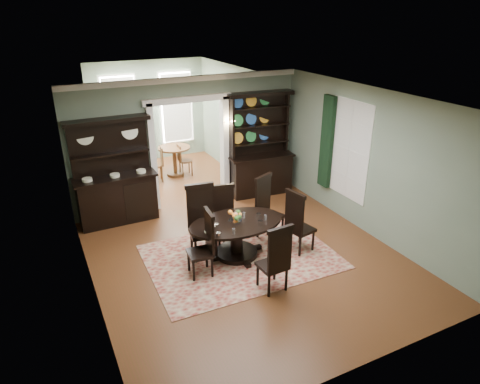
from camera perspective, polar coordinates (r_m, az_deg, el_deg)
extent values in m
cube|color=#5B2D17|center=(8.20, 1.04, -8.98)|extent=(5.50, 6.00, 0.01)
cube|color=silver|center=(7.06, 1.22, 12.08)|extent=(5.50, 6.00, 0.01)
cube|color=gray|center=(6.80, -19.96, -3.25)|extent=(0.01, 6.00, 3.00)
cube|color=gray|center=(9.03, 16.85, 3.74)|extent=(0.01, 6.00, 3.00)
cube|color=gray|center=(5.34, 16.39, -10.46)|extent=(5.50, 0.01, 3.00)
cube|color=gray|center=(9.68, -17.02, 5.03)|extent=(1.85, 0.01, 3.00)
cube|color=gray|center=(10.82, 2.39, 7.94)|extent=(1.85, 0.01, 3.00)
cube|color=gray|center=(9.82, -7.15, 13.66)|extent=(1.80, 0.01, 0.50)
cube|color=silver|center=(9.74, -7.10, 14.71)|extent=(5.50, 0.10, 0.12)
cube|color=#5B2D17|center=(12.17, -9.30, 1.95)|extent=(3.50, 3.50, 0.01)
cube|color=silver|center=(11.43, -10.31, 16.11)|extent=(3.50, 3.50, 0.01)
cube|color=gray|center=(11.35, -18.29, 7.52)|extent=(0.01, 3.50, 3.00)
cube|color=gray|center=(12.30, -1.88, 9.85)|extent=(0.01, 3.50, 3.00)
cube|color=gray|center=(13.35, -12.06, 10.44)|extent=(3.50, 0.01, 3.00)
cube|color=silver|center=(13.11, -15.65, 10.09)|extent=(1.05, 0.06, 2.20)
cube|color=silver|center=(13.52, -8.49, 11.08)|extent=(1.05, 0.06, 2.20)
cube|color=silver|center=(9.93, -11.62, 4.52)|extent=(0.14, 0.25, 2.50)
cube|color=silver|center=(10.50, -2.09, 6.02)|extent=(0.14, 0.25, 2.50)
cube|color=silver|center=(9.86, -7.07, 12.23)|extent=(2.08, 0.25, 0.14)
cube|color=white|center=(9.41, 14.43, 5.44)|extent=(0.02, 1.10, 2.00)
cube|color=silver|center=(9.40, 14.36, 5.43)|extent=(0.01, 1.22, 2.12)
cube|color=black|center=(9.85, 11.50, 6.52)|extent=(0.10, 0.35, 2.10)
cube|color=#B68530|center=(10.28, -1.70, 9.13)|extent=(0.08, 0.05, 0.18)
sphere|color=#FFD88C|center=(10.09, -1.86, 9.32)|extent=(0.07, 0.07, 0.07)
sphere|color=#FFD88C|center=(10.17, -0.82, 9.45)|extent=(0.07, 0.07, 0.07)
cube|color=maroon|center=(8.26, 0.14, -8.60)|extent=(3.54, 2.57, 0.01)
ellipsoid|color=black|center=(7.98, -0.49, -4.14)|extent=(1.83, 1.17, 0.05)
cylinder|color=black|center=(8.00, -0.49, -4.36)|extent=(1.70, 1.70, 0.03)
cylinder|color=black|center=(8.14, -0.48, -6.20)|extent=(0.23, 0.23, 0.63)
cylinder|color=black|center=(8.30, -0.47, -8.10)|extent=(0.80, 0.80, 0.10)
cylinder|color=silver|center=(7.96, -0.66, -3.86)|extent=(0.25, 0.25, 0.05)
cube|color=black|center=(8.09, -4.91, -5.42)|extent=(0.57, 0.55, 0.07)
cube|color=black|center=(8.08, -5.36, -2.01)|extent=(0.50, 0.13, 0.85)
cube|color=black|center=(7.90, -5.48, 0.82)|extent=(0.55, 0.16, 0.09)
cylinder|color=black|center=(8.01, -5.92, -7.82)|extent=(0.05, 0.05, 0.50)
cylinder|color=black|center=(8.08, -3.19, -7.42)|extent=(0.05, 0.05, 0.50)
cylinder|color=black|center=(8.34, -6.47, -6.48)|extent=(0.05, 0.05, 0.50)
cylinder|color=black|center=(8.41, -3.85, -6.11)|extent=(0.05, 0.05, 0.50)
cube|color=black|center=(8.51, -1.93, -4.32)|extent=(0.50, 0.48, 0.06)
cube|color=black|center=(8.51, -2.26, -1.55)|extent=(0.43, 0.13, 0.72)
cube|color=black|center=(8.36, -2.30, 0.76)|extent=(0.47, 0.15, 0.07)
cylinder|color=black|center=(8.44, -2.76, -6.25)|extent=(0.05, 0.05, 0.43)
cylinder|color=black|center=(8.51, -0.55, -5.96)|extent=(0.05, 0.05, 0.43)
cylinder|color=black|center=(8.73, -3.24, -5.20)|extent=(0.05, 0.05, 0.43)
cylinder|color=black|center=(8.79, -1.10, -4.93)|extent=(0.05, 0.05, 0.43)
cube|color=black|center=(8.74, 4.09, -3.31)|extent=(0.61, 0.60, 0.06)
cube|color=black|center=(8.67, 3.07, -0.53)|extent=(0.45, 0.24, 0.79)
cube|color=black|center=(8.51, 3.13, 1.97)|extent=(0.49, 0.27, 0.08)
cylinder|color=black|center=(8.62, 4.32, -5.46)|extent=(0.05, 0.05, 0.47)
cylinder|color=black|center=(8.89, 5.69, -4.57)|extent=(0.05, 0.05, 0.47)
cylinder|color=black|center=(8.81, 2.38, -4.74)|extent=(0.05, 0.05, 0.47)
cylinder|color=black|center=(9.07, 3.78, -3.89)|extent=(0.05, 0.05, 0.47)
cube|color=black|center=(7.59, -5.37, -8.13)|extent=(0.45, 0.47, 0.06)
cube|color=black|center=(7.44, -4.09, -5.42)|extent=(0.09, 0.43, 0.73)
cube|color=black|center=(7.27, -4.17, -2.84)|extent=(0.11, 0.47, 0.07)
cylinder|color=black|center=(7.81, -6.86, -9.08)|extent=(0.05, 0.05, 0.43)
cylinder|color=black|center=(7.53, -6.19, -10.38)|extent=(0.05, 0.05, 0.43)
cylinder|color=black|center=(7.88, -4.47, -8.65)|extent=(0.05, 0.05, 0.43)
cylinder|color=black|center=(7.61, -3.71, -9.91)|extent=(0.05, 0.05, 0.43)
cube|color=black|center=(8.35, 8.09, -4.93)|extent=(0.51, 0.53, 0.06)
cube|color=black|center=(8.04, 7.26, -2.87)|extent=(0.14, 0.46, 0.77)
cube|color=black|center=(7.88, 7.40, -0.29)|extent=(0.16, 0.50, 0.08)
cylinder|color=black|center=(8.47, 9.72, -6.36)|extent=(0.05, 0.05, 0.45)
cylinder|color=black|center=(8.68, 8.01, -5.46)|extent=(0.05, 0.05, 0.45)
cylinder|color=black|center=(8.24, 8.01, -7.14)|extent=(0.05, 0.05, 0.45)
cylinder|color=black|center=(8.46, 6.30, -6.20)|extent=(0.05, 0.05, 0.45)
cube|color=black|center=(7.23, 4.33, -9.76)|extent=(0.47, 0.45, 0.06)
cube|color=black|center=(6.89, 5.33, -7.83)|extent=(0.44, 0.08, 0.75)
cube|color=black|center=(6.70, 5.45, -5.01)|extent=(0.48, 0.10, 0.08)
cylinder|color=black|center=(7.55, 4.64, -10.17)|extent=(0.05, 0.05, 0.44)
cylinder|color=black|center=(7.39, 2.38, -10.94)|extent=(0.05, 0.05, 0.44)
cylinder|color=black|center=(7.32, 6.19, -11.45)|extent=(0.05, 0.05, 0.44)
cylinder|color=black|center=(7.15, 3.89, -12.28)|extent=(0.05, 0.05, 0.44)
cube|color=black|center=(9.74, -16.02, -0.99)|extent=(1.65, 0.59, 1.03)
cube|color=black|center=(9.54, -16.38, 1.93)|extent=(1.75, 0.64, 0.05)
cube|color=black|center=(9.55, -17.06, 5.81)|extent=(1.64, 0.11, 1.21)
cube|color=black|center=(9.49, -16.86, 4.94)|extent=(1.59, 0.31, 0.04)
cube|color=black|center=(9.28, -17.35, 9.10)|extent=(1.75, 0.38, 0.08)
cube|color=black|center=(10.83, 2.74, 2.31)|extent=(1.57, 0.68, 0.98)
cube|color=black|center=(10.66, 2.79, 4.83)|extent=(1.68, 0.74, 0.04)
cube|color=black|center=(10.63, 2.30, 9.02)|extent=(1.53, 0.20, 1.48)
cube|color=black|center=(10.21, -1.11, 8.43)|extent=(0.08, 0.29, 1.53)
cube|color=black|center=(10.90, 6.05, 9.28)|extent=(0.08, 0.29, 1.53)
cube|color=black|center=(10.35, 2.72, 12.95)|extent=(1.66, 0.49, 0.09)
cube|color=black|center=(10.65, 2.54, 6.61)|extent=(1.55, 0.41, 0.03)
cube|color=black|center=(10.53, 2.58, 8.88)|extent=(1.55, 0.41, 0.03)
cube|color=black|center=(10.43, 2.63, 11.21)|extent=(1.55, 0.41, 0.03)
cylinder|color=brown|center=(12.05, -8.80, 5.85)|extent=(0.89, 0.89, 0.04)
cylinder|color=brown|center=(12.17, -8.69, 4.10)|extent=(0.11, 0.11, 0.78)
cylinder|color=brown|center=(12.30, -8.58, 2.43)|extent=(0.49, 0.49, 0.07)
cylinder|color=brown|center=(11.80, -11.18, 3.52)|extent=(0.40, 0.40, 0.04)
cube|color=brown|center=(11.74, -10.39, 4.78)|extent=(0.09, 0.36, 0.51)
cylinder|color=brown|center=(12.00, -11.85, 2.63)|extent=(0.04, 0.04, 0.46)
cylinder|color=brown|center=(11.74, -11.69, 2.17)|extent=(0.04, 0.04, 0.46)
cylinder|color=brown|center=(12.03, -10.51, 2.79)|extent=(0.04, 0.04, 0.46)
cylinder|color=brown|center=(11.76, -10.32, 2.33)|extent=(0.04, 0.04, 0.46)
cylinder|color=brown|center=(12.10, -7.26, 4.15)|extent=(0.38, 0.38, 0.04)
cube|color=brown|center=(11.98, -8.11, 5.11)|extent=(0.04, 0.34, 0.48)
cylinder|color=brown|center=(12.09, -6.42, 3.09)|extent=(0.03, 0.03, 0.43)
cylinder|color=brown|center=(12.33, -6.80, 3.48)|extent=(0.03, 0.03, 0.43)
cylinder|color=brown|center=(12.02, -7.63, 2.90)|extent=(0.03, 0.03, 0.43)
cylinder|color=brown|center=(12.26, -7.99, 3.30)|extent=(0.03, 0.03, 0.43)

